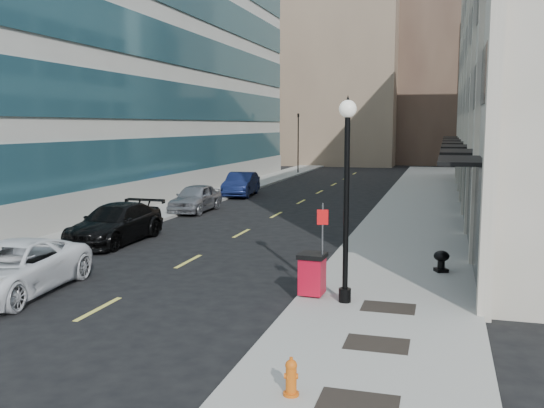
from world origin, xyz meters
The scene contains 22 objects.
ground centered at (0.00, 0.00, 0.00)m, with size 160.00×160.00×0.00m, color black.
sidewalk_right centered at (7.50, 20.00, 0.07)m, with size 5.00×80.00×0.15m, color #99968B.
sidewalk_left centered at (-6.50, 20.00, 0.07)m, with size 3.00×80.00×0.15m, color #99968B.
building_left centered at (-15.95, 27.00, 9.99)m, with size 16.14×46.00×20.00m.
skyline_tan_near centered at (-4.00, 68.00, 14.00)m, with size 14.00×18.00×28.00m, color #826D55.
skyline_brown centered at (8.00, 72.00, 17.00)m, with size 12.00×16.00×34.00m, color brown.
skyline_tan_far centered at (-14.00, 78.00, 11.00)m, with size 12.00×14.00×22.00m, color #826D55.
skyline_stone centered at (18.00, 66.00, 10.00)m, with size 10.00×14.00×20.00m, color beige.
grate_near centered at (7.60, -2.00, 0.15)m, with size 1.40×1.00×0.01m, color black.
grate_mid centered at (7.60, 1.00, 0.15)m, with size 1.40×1.00×0.01m, color black.
grate_far centered at (7.60, 3.80, 0.15)m, with size 1.40×1.00×0.01m, color black.
road_centerline centered at (0.00, 17.00, 0.01)m, with size 0.15×68.20×0.01m.
traffic_signal centered at (-5.50, 48.00, 5.72)m, with size 0.66×0.66×6.98m.
car_white_van centered at (-3.20, 2.54, 0.78)m, with size 2.58×5.59×1.55m, color white.
car_black_pickup centered at (-4.44, 10.49, 0.81)m, with size 2.27×5.59×1.62m, color black.
car_silver_sedan centered at (-4.80, 19.93, 0.79)m, with size 1.88×4.66×1.59m, color gray.
car_blue_sedan centered at (-4.80, 28.00, 0.83)m, with size 1.75×5.02×1.65m, color #121B45.
fire_hydrant centered at (6.40, -2.00, 0.50)m, with size 0.29×0.29×0.71m.
trash_bin centered at (5.40, 4.39, 0.80)m, with size 0.79×0.86×1.21m.
lamppost centered at (6.40, 4.00, 3.43)m, with size 0.46×0.46×5.59m.
sign_post centered at (5.70, 4.34, 1.84)m, with size 0.31×0.10×2.66m.
urn_planter centered at (8.90, 8.29, 0.58)m, with size 0.51×0.51×0.71m.
Camera 1 is at (8.91, -12.00, 4.96)m, focal length 40.00 mm.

